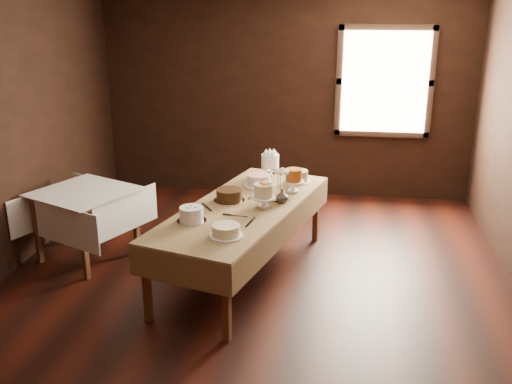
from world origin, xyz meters
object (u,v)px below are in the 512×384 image
object	(u,v)px
cake_speckled	(298,177)
cake_swirl	(192,215)
cake_flowers	(264,197)
flower_vase	(282,196)
cake_meringue	(270,165)
cake_server_e	(209,209)
side_table	(85,199)
cake_cream	(226,231)
cake_caramel	(294,182)
display_table	(243,211)
cake_server_b	(249,224)
cake_chocolate	(229,196)
cake_server_a	(240,216)
cake_server_c	(254,194)
cake_lattice	(259,181)
cake_server_d	(284,201)

from	to	relation	value
cake_speckled	cake_swirl	world-z (taller)	cake_swirl
cake_flowers	flower_vase	world-z (taller)	cake_flowers
cake_meringue	cake_server_e	xyz separation A→B (m)	(-0.45, -1.18, -0.11)
side_table	cake_flowers	xyz separation A→B (m)	(1.90, -0.18, 0.18)
cake_flowers	cake_cream	xyz separation A→B (m)	(-0.22, -0.75, -0.06)
cake_caramel	cake_server_e	distance (m)	0.99
display_table	side_table	distance (m)	1.71
cake_speckled	cake_caramel	bearing A→B (deg)	-93.43
cake_meringue	cake_speckled	distance (m)	0.40
cake_swirl	cake_server_b	bearing A→B (deg)	0.45
side_table	cake_server_b	bearing A→B (deg)	-19.28
display_table	cake_chocolate	size ratio (longest dim) A/B	7.31
cake_flowers	display_table	bearing A→B (deg)	175.13
cake_swirl	cake_flowers	bearing A→B (deg)	38.11
display_table	cake_server_a	distance (m)	0.30
display_table	cake_flowers	bearing A→B (deg)	-4.87
cake_server_b	cake_cream	bearing A→B (deg)	-16.03
cake_server_a	cake_server_e	world-z (taller)	same
display_table	cake_server_c	distance (m)	0.35
cake_chocolate	cake_cream	size ratio (longest dim) A/B	1.11
cake_speckled	cake_lattice	distance (m)	0.45
cake_lattice	cake_server_a	xyz separation A→B (m)	(-0.05, -0.92, -0.05)
cake_lattice	flower_vase	distance (m)	0.57
side_table	cake_caramel	world-z (taller)	cake_caramel
display_table	cake_cream	world-z (taller)	cake_cream
cake_server_d	cake_server_a	bearing A→B (deg)	-150.61
display_table	cake_chocolate	distance (m)	0.22
cake_chocolate	cake_server_a	bearing A→B (deg)	-66.67
cake_server_b	cake_server_a	bearing A→B (deg)	-137.35
cake_caramel	cake_cream	xyz separation A→B (m)	(-0.47, -1.25, -0.06)
cake_server_a	cake_swirl	bearing A→B (deg)	-147.11
side_table	cake_flowers	distance (m)	1.92
display_table	cake_meringue	xyz separation A→B (m)	(0.14, 1.03, 0.17)
cake_speckled	cake_caramel	size ratio (longest dim) A/B	1.17
cake_cream	flower_vase	bearing A→B (deg)	67.00
cake_server_b	flower_vase	bearing A→B (deg)	169.84
cake_server_c	flower_vase	world-z (taller)	flower_vase
cake_lattice	cake_server_a	bearing A→B (deg)	-93.20
cake_server_c	cake_flowers	bearing A→B (deg)	-148.46
cake_server_b	flower_vase	distance (m)	0.66
cake_flowers	cake_server_b	world-z (taller)	cake_flowers
cake_lattice	cake_server_b	xyz separation A→B (m)	(0.06, -1.10, -0.05)
cake_flowers	cake_server_b	size ratio (longest dim) A/B	1.06
cake_cream	cake_swirl	bearing A→B (deg)	142.22
cake_flowers	cake_swirl	size ratio (longest dim) A/B	0.90
cake_server_b	cake_server_c	world-z (taller)	same
cake_speckled	cake_chocolate	xyz separation A→B (m)	(-0.62, -0.72, -0.00)
display_table	cake_server_d	world-z (taller)	cake_server_d
cake_server_d	flower_vase	bearing A→B (deg)	-127.48
cake_lattice	cake_caramel	size ratio (longest dim) A/B	1.20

